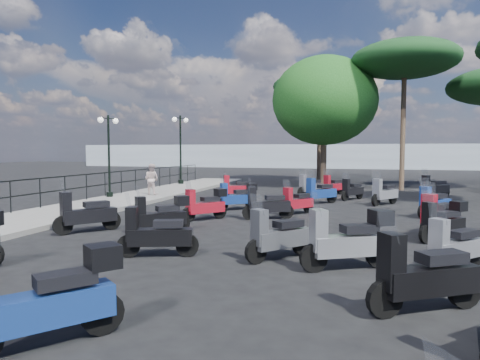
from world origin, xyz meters
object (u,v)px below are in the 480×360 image
(scooter_5, at_px, (156,235))
(scooter_11, at_px, (348,241))
(scooter_13, at_px, (297,202))
(scooter_25, at_px, (384,193))
(scooter_9, at_px, (310,187))
(scooter_2, at_px, (86,214))
(scooter_6, at_px, (161,216))
(pine_0, at_px, (405,60))
(scooter_3, at_px, (205,205))
(lamp_post_1, at_px, (109,151))
(scooter_12, at_px, (278,237))
(scooter_19, at_px, (439,217))
(scooter_15, at_px, (352,190))
(scooter_4, at_px, (237,188))
(lamp_post_2, at_px, (180,145))
(broadleaf_tree, at_px, (324,101))
(scooter_7, at_px, (267,205))
(scooter_18, at_px, (455,247))
(pedestrian_far, at_px, (152,179))
(scooter_21, at_px, (424,277))
(scooter_26, at_px, (434,188))
(scooter_10, at_px, (46,301))
(scooter_14, at_px, (320,192))
(scooter_23, at_px, (443,222))
(scooter_24, at_px, (434,203))
(scooter_8, at_px, (237,197))
(scooter_20, at_px, (333,186))
(pine_2, at_px, (320,87))

(scooter_5, distance_m, scooter_11, 3.94)
(scooter_13, xyz_separation_m, scooter_25, (3.07, 3.60, 0.06))
(scooter_9, bearing_deg, scooter_13, 130.69)
(scooter_2, distance_m, scooter_25, 11.77)
(scooter_6, height_order, pine_0, pine_0)
(scooter_3, bearing_deg, lamp_post_1, 5.23)
(scooter_12, relative_size, scooter_19, 0.92)
(scooter_2, height_order, scooter_15, scooter_2)
(scooter_4, height_order, scooter_5, scooter_4)
(scooter_25, bearing_deg, lamp_post_2, 6.55)
(scooter_12, bearing_deg, broadleaf_tree, -48.82)
(scooter_7, height_order, scooter_18, scooter_7)
(pedestrian_far, relative_size, scooter_21, 0.91)
(scooter_2, distance_m, scooter_26, 15.75)
(scooter_10, relative_size, broadleaf_tree, 0.20)
(lamp_post_2, relative_size, scooter_6, 3.19)
(scooter_5, distance_m, scooter_12, 2.58)
(pedestrian_far, relative_size, scooter_14, 1.04)
(scooter_2, bearing_deg, pine_0, -83.90)
(scooter_11, distance_m, scooter_23, 3.96)
(lamp_post_1, bearing_deg, scooter_14, 25.40)
(scooter_11, distance_m, scooter_15, 11.79)
(scooter_5, height_order, scooter_21, scooter_21)
(scooter_4, bearing_deg, scooter_14, -129.73)
(lamp_post_1, distance_m, scooter_4, 6.07)
(scooter_24, xyz_separation_m, broadleaf_tree, (-4.64, 10.77, 4.75))
(scooter_7, bearing_deg, scooter_8, 14.26)
(scooter_7, height_order, scooter_20, scooter_7)
(scooter_8, height_order, scooter_12, scooter_12)
(scooter_8, relative_size, scooter_25, 0.93)
(scooter_8, xyz_separation_m, scooter_12, (2.90, -6.79, -0.02))
(scooter_13, xyz_separation_m, scooter_18, (3.89, -6.24, 0.02))
(scooter_4, height_order, broadleaf_tree, broadleaf_tree)
(scooter_6, relative_size, pine_0, 0.16)
(scooter_4, xyz_separation_m, scooter_8, (1.07, -3.58, 0.01))
(scooter_7, height_order, scooter_25, scooter_25)
(scooter_12, distance_m, scooter_23, 4.63)
(broadleaf_tree, bearing_deg, scooter_2, -106.82)
(scooter_5, xyz_separation_m, scooter_13, (1.96, 6.83, -0.05))
(scooter_6, distance_m, pine_2, 21.79)
(scooter_9, height_order, broadleaf_tree, broadleaf_tree)
(broadleaf_tree, bearing_deg, scooter_21, -81.05)
(scooter_18, bearing_deg, scooter_12, 45.41)
(scooter_4, xyz_separation_m, scooter_9, (3.14, 2.10, -0.01))
(scooter_6, height_order, scooter_26, scooter_26)
(lamp_post_2, xyz_separation_m, scooter_5, (6.88, -16.74, -2.11))
(pedestrian_far, bearing_deg, scooter_6, 126.24)
(scooter_6, distance_m, scooter_15, 10.77)
(lamp_post_2, distance_m, scooter_23, 18.72)
(lamp_post_2, xyz_separation_m, pine_2, (7.98, 6.28, 4.14))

